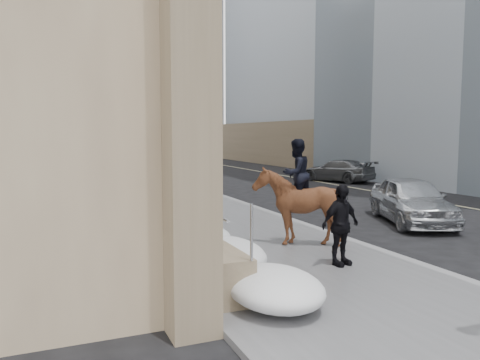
% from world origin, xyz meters
% --- Properties ---
extents(ground, '(140.00, 140.00, 0.00)m').
position_xyz_m(ground, '(0.00, 0.00, 0.00)').
color(ground, black).
rests_on(ground, ground).
extents(sidewalk, '(5.00, 80.00, 0.12)m').
position_xyz_m(sidewalk, '(0.00, 10.00, 0.06)').
color(sidewalk, '#4E4E51').
rests_on(sidewalk, ground).
extents(curb, '(0.24, 80.00, 0.12)m').
position_xyz_m(curb, '(2.62, 10.00, 0.06)').
color(curb, slate).
rests_on(curb, ground).
extents(lane_line, '(0.15, 70.00, 0.01)m').
position_xyz_m(lane_line, '(10.50, 10.00, 0.01)').
color(lane_line, '#BFB78C').
rests_on(lane_line, ground).
extents(limestone_building, '(6.10, 44.00, 18.00)m').
position_xyz_m(limestone_building, '(-5.26, 19.96, 8.90)').
color(limestone_building, '#998264').
rests_on(limestone_building, ground).
extents(far_podium, '(2.00, 80.00, 4.00)m').
position_xyz_m(far_podium, '(15.50, 10.00, 2.00)').
color(far_podium, '#74644B').
rests_on(far_podium, ground).
extents(bg_building_mid, '(30.00, 12.00, 28.00)m').
position_xyz_m(bg_building_mid, '(4.00, 60.00, 14.00)').
color(bg_building_mid, slate).
rests_on(bg_building_mid, ground).
extents(bg_building_far, '(24.00, 12.00, 20.00)m').
position_xyz_m(bg_building_far, '(-6.00, 72.00, 10.00)').
color(bg_building_far, gray).
rests_on(bg_building_far, ground).
extents(streetlight_mid, '(1.71, 0.24, 8.00)m').
position_xyz_m(streetlight_mid, '(2.74, 14.00, 4.58)').
color(streetlight_mid, '#2D2D30').
rests_on(streetlight_mid, ground).
extents(streetlight_far, '(1.71, 0.24, 8.00)m').
position_xyz_m(streetlight_far, '(2.74, 34.00, 4.58)').
color(streetlight_far, '#2D2D30').
rests_on(streetlight_far, ground).
extents(traffic_signal, '(4.10, 0.22, 6.00)m').
position_xyz_m(traffic_signal, '(2.07, 22.00, 4.00)').
color(traffic_signal, '#2D2D30').
rests_on(traffic_signal, ground).
extents(snow_bank, '(1.70, 18.10, 0.76)m').
position_xyz_m(snow_bank, '(-1.42, 8.11, 0.47)').
color(snow_bank, silver).
rests_on(snow_bank, sidewalk).
extents(mounted_horse_left, '(1.83, 2.64, 2.68)m').
position_xyz_m(mounted_horse_left, '(-1.53, 4.46, 1.20)').
color(mounted_horse_left, '#473115').
rests_on(mounted_horse_left, sidewalk).
extents(mounted_horse_right, '(2.04, 2.16, 2.64)m').
position_xyz_m(mounted_horse_right, '(1.03, 1.52, 1.21)').
color(mounted_horse_right, '#442413').
rests_on(mounted_horse_right, sidewalk).
extents(pedestrian, '(1.07, 0.61, 1.71)m').
position_xyz_m(pedestrian, '(0.95, -0.44, 0.98)').
color(pedestrian, black).
rests_on(pedestrian, sidewalk).
extents(car_silver, '(3.37, 4.78, 1.51)m').
position_xyz_m(car_silver, '(6.14, 3.10, 0.75)').
color(car_silver, '#B5B9BE').
rests_on(car_silver, ground).
extents(car_grey, '(3.42, 4.96, 1.33)m').
position_xyz_m(car_grey, '(11.60, 15.15, 0.67)').
color(car_grey, '#54575B').
rests_on(car_grey, ground).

